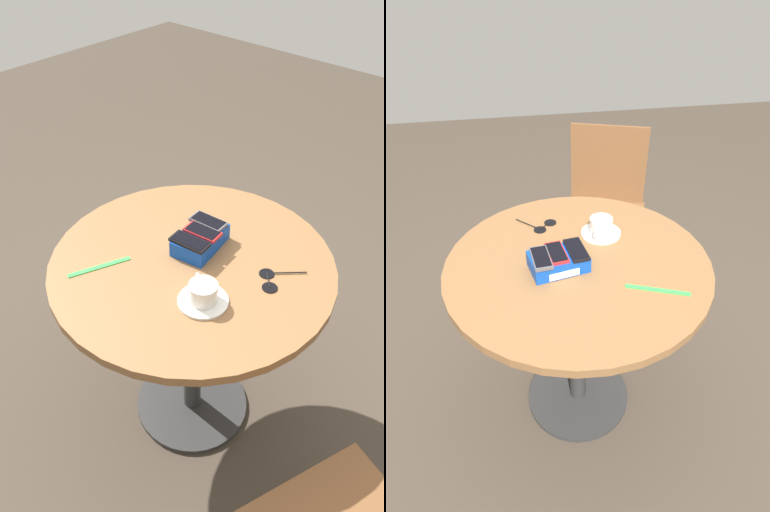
% 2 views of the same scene
% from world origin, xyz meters
% --- Properties ---
extents(ground_plane, '(8.00, 8.00, 0.00)m').
position_xyz_m(ground_plane, '(0.00, 0.00, 0.00)').
color(ground_plane, '#42382D').
extents(round_table, '(0.90, 0.90, 0.78)m').
position_xyz_m(round_table, '(0.00, 0.00, 0.62)').
color(round_table, '#2D2D2D').
rests_on(round_table, ground_plane).
extents(phone_box, '(0.20, 0.15, 0.06)m').
position_xyz_m(phone_box, '(-0.07, -0.03, 0.80)').
color(phone_box, '#0F42AD').
rests_on(phone_box, round_table).
extents(phone_gray, '(0.07, 0.12, 0.01)m').
position_xyz_m(phone_gray, '(-0.13, -0.04, 0.84)').
color(phone_gray, '#515156').
rests_on(phone_gray, phone_box).
extents(phone_red, '(0.07, 0.12, 0.01)m').
position_xyz_m(phone_red, '(-0.08, -0.02, 0.84)').
color(phone_red, red).
rests_on(phone_red, phone_box).
extents(phone_black, '(0.07, 0.13, 0.01)m').
position_xyz_m(phone_black, '(-0.01, -0.02, 0.84)').
color(phone_black, black).
rests_on(phone_black, phone_box).
extents(saucer, '(0.15, 0.15, 0.01)m').
position_xyz_m(saucer, '(0.11, 0.14, 0.78)').
color(saucer, silver).
rests_on(saucer, round_table).
extents(coffee_cup, '(0.08, 0.11, 0.06)m').
position_xyz_m(coffee_cup, '(0.11, 0.14, 0.82)').
color(coffee_cup, silver).
rests_on(coffee_cup, saucer).
extents(lanyard_strap, '(0.19, 0.09, 0.00)m').
position_xyz_m(lanyard_strap, '(0.21, -0.19, 0.78)').
color(lanyard_strap, green).
rests_on(lanyard_strap, round_table).
extents(sunglasses, '(0.15, 0.11, 0.01)m').
position_xyz_m(sunglasses, '(-0.09, 0.24, 0.78)').
color(sunglasses, black).
rests_on(sunglasses, round_table).
extents(chair_near_window, '(0.57, 0.57, 0.89)m').
position_xyz_m(chair_near_window, '(0.31, 0.84, 0.46)').
color(chair_near_window, brown).
rests_on(chair_near_window, ground_plane).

